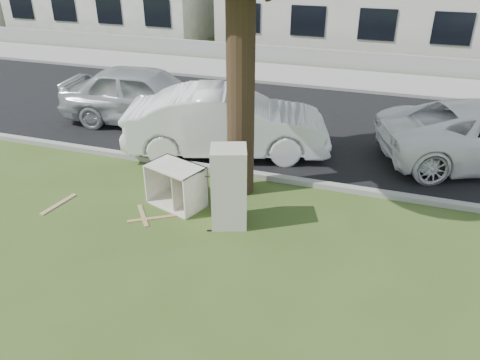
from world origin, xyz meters
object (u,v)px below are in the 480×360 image
(fridge, at_px, (229,187))
(car_center, at_px, (227,122))
(car_left, at_px, (146,95))
(cabinet, at_px, (176,185))

(fridge, relative_size, car_center, 0.32)
(fridge, distance_m, car_left, 5.74)
(cabinet, height_order, car_left, car_left)
(fridge, height_order, cabinet, fridge)
(car_center, height_order, car_left, car_left)
(car_left, bearing_deg, fridge, -142.55)
(cabinet, distance_m, car_center, 2.68)
(fridge, height_order, car_center, car_center)
(car_center, xyz_separation_m, car_left, (-2.82, 1.22, 0.02))
(car_center, bearing_deg, cabinet, 160.96)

